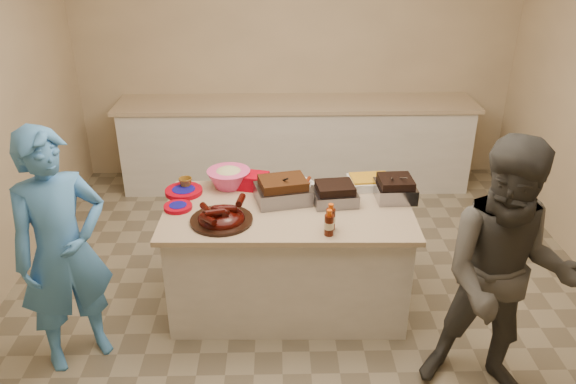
{
  "coord_description": "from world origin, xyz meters",
  "views": [
    {
      "loc": [
        -0.2,
        -3.24,
        2.57
      ],
      "look_at": [
        -0.13,
        0.16,
        0.89
      ],
      "focal_mm": 35.0,
      "sensor_mm": 36.0,
      "label": 1
    }
  ],
  "objects_px": {
    "bbq_bottle_b": "(329,235)",
    "plastic_cup": "(186,189)",
    "mustard_bottle": "(265,202)",
    "bbq_bottle_a": "(330,229)",
    "roasting_pan": "(394,198)",
    "coleslaw_bowl": "(229,186)",
    "guest_blue": "(84,353)",
    "rib_platter": "(222,221)",
    "island": "(288,303)"
  },
  "relations": [
    {
      "from": "bbq_bottle_b",
      "to": "plastic_cup",
      "type": "height_order",
      "value": "bbq_bottle_b"
    },
    {
      "from": "bbq_bottle_b",
      "to": "mustard_bottle",
      "type": "relative_size",
      "value": 1.35
    },
    {
      "from": "plastic_cup",
      "to": "bbq_bottle_a",
      "type": "bearing_deg",
      "value": -31.0
    },
    {
      "from": "roasting_pan",
      "to": "coleslaw_bowl",
      "type": "relative_size",
      "value": 0.85
    },
    {
      "from": "mustard_bottle",
      "to": "guest_blue",
      "type": "distance_m",
      "value": 1.55
    },
    {
      "from": "rib_platter",
      "to": "guest_blue",
      "type": "distance_m",
      "value": 1.26
    },
    {
      "from": "roasting_pan",
      "to": "mustard_bottle",
      "type": "height_order",
      "value": "mustard_bottle"
    },
    {
      "from": "roasting_pan",
      "to": "guest_blue",
      "type": "xyz_separation_m",
      "value": [
        -2.1,
        -0.63,
        -0.79
      ]
    },
    {
      "from": "rib_platter",
      "to": "bbq_bottle_a",
      "type": "bearing_deg",
      "value": -9.16
    },
    {
      "from": "rib_platter",
      "to": "mustard_bottle",
      "type": "xyz_separation_m",
      "value": [
        0.27,
        0.27,
        0.0
      ]
    },
    {
      "from": "bbq_bottle_b",
      "to": "guest_blue",
      "type": "relative_size",
      "value": 0.11
    },
    {
      "from": "bbq_bottle_b",
      "to": "guest_blue",
      "type": "xyz_separation_m",
      "value": [
        -1.6,
        -0.14,
        -0.79
      ]
    },
    {
      "from": "roasting_pan",
      "to": "guest_blue",
      "type": "relative_size",
      "value": 0.17
    },
    {
      "from": "bbq_bottle_a",
      "to": "guest_blue",
      "type": "relative_size",
      "value": 0.11
    },
    {
      "from": "bbq_bottle_a",
      "to": "bbq_bottle_b",
      "type": "height_order",
      "value": "bbq_bottle_a"
    },
    {
      "from": "roasting_pan",
      "to": "guest_blue",
      "type": "height_order",
      "value": "roasting_pan"
    },
    {
      "from": "roasting_pan",
      "to": "coleslaw_bowl",
      "type": "distance_m",
      "value": 1.19
    },
    {
      "from": "coleslaw_bowl",
      "to": "bbq_bottle_b",
      "type": "relative_size",
      "value": 1.82
    },
    {
      "from": "island",
      "to": "plastic_cup",
      "type": "relative_size",
      "value": 17.44
    },
    {
      "from": "rib_platter",
      "to": "roasting_pan",
      "type": "xyz_separation_m",
      "value": [
        1.18,
        0.31,
        0.0
      ]
    },
    {
      "from": "rib_platter",
      "to": "guest_blue",
      "type": "xyz_separation_m",
      "value": [
        -0.92,
        -0.32,
        -0.79
      ]
    },
    {
      "from": "bbq_bottle_b",
      "to": "island",
      "type": "bearing_deg",
      "value": 124.67
    },
    {
      "from": "coleslaw_bowl",
      "to": "plastic_cup",
      "type": "height_order",
      "value": "coleslaw_bowl"
    },
    {
      "from": "rib_platter",
      "to": "plastic_cup",
      "type": "xyz_separation_m",
      "value": [
        -0.3,
        0.48,
        0.0
      ]
    },
    {
      "from": "plastic_cup",
      "to": "mustard_bottle",
      "type": "bearing_deg",
      "value": -20.13
    },
    {
      "from": "bbq_bottle_a",
      "to": "roasting_pan",
      "type": "bearing_deg",
      "value": 40.77
    },
    {
      "from": "coleslaw_bowl",
      "to": "guest_blue",
      "type": "relative_size",
      "value": 0.2
    },
    {
      "from": "island",
      "to": "bbq_bottle_a",
      "type": "bearing_deg",
      "value": -46.11
    },
    {
      "from": "rib_platter",
      "to": "coleslaw_bowl",
      "type": "relative_size",
      "value": 1.29
    },
    {
      "from": "bbq_bottle_a",
      "to": "plastic_cup",
      "type": "height_order",
      "value": "bbq_bottle_a"
    },
    {
      "from": "island",
      "to": "guest_blue",
      "type": "height_order",
      "value": "island"
    },
    {
      "from": "coleslaw_bowl",
      "to": "roasting_pan",
      "type": "bearing_deg",
      "value": -10.53
    },
    {
      "from": "mustard_bottle",
      "to": "plastic_cup",
      "type": "bearing_deg",
      "value": 159.87
    },
    {
      "from": "bbq_bottle_a",
      "to": "plastic_cup",
      "type": "xyz_separation_m",
      "value": [
        -0.99,
        0.6,
        0.0
      ]
    },
    {
      "from": "rib_platter",
      "to": "coleslaw_bowl",
      "type": "distance_m",
      "value": 0.53
    },
    {
      "from": "bbq_bottle_b",
      "to": "guest_blue",
      "type": "bearing_deg",
      "value": -174.92
    },
    {
      "from": "bbq_bottle_a",
      "to": "coleslaw_bowl",
      "type": "bearing_deg",
      "value": 136.95
    },
    {
      "from": "island",
      "to": "bbq_bottle_b",
      "type": "height_order",
      "value": "bbq_bottle_b"
    },
    {
      "from": "mustard_bottle",
      "to": "plastic_cup",
      "type": "relative_size",
      "value": 1.34
    },
    {
      "from": "coleslaw_bowl",
      "to": "bbq_bottle_a",
      "type": "relative_size",
      "value": 1.78
    },
    {
      "from": "bbq_bottle_a",
      "to": "mustard_bottle",
      "type": "height_order",
      "value": "bbq_bottle_a"
    },
    {
      "from": "coleslaw_bowl",
      "to": "mustard_bottle",
      "type": "bearing_deg",
      "value": -43.75
    },
    {
      "from": "island",
      "to": "coleslaw_bowl",
      "type": "xyz_separation_m",
      "value": [
        -0.42,
        0.36,
        0.79
      ]
    },
    {
      "from": "rib_platter",
      "to": "mustard_bottle",
      "type": "height_order",
      "value": "rib_platter"
    },
    {
      "from": "island",
      "to": "rib_platter",
      "type": "bearing_deg",
      "value": -157.41
    },
    {
      "from": "roasting_pan",
      "to": "plastic_cup",
      "type": "bearing_deg",
      "value": 171.43
    },
    {
      "from": "rib_platter",
      "to": "plastic_cup",
      "type": "distance_m",
      "value": 0.57
    },
    {
      "from": "coleslaw_bowl",
      "to": "bbq_bottle_b",
      "type": "xyz_separation_m",
      "value": [
        0.67,
        -0.71,
        0.0
      ]
    },
    {
      "from": "island",
      "to": "roasting_pan",
      "type": "xyz_separation_m",
      "value": [
        0.75,
        0.14,
        0.79
      ]
    },
    {
      "from": "island",
      "to": "bbq_bottle_b",
      "type": "distance_m",
      "value": 0.9
    }
  ]
}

